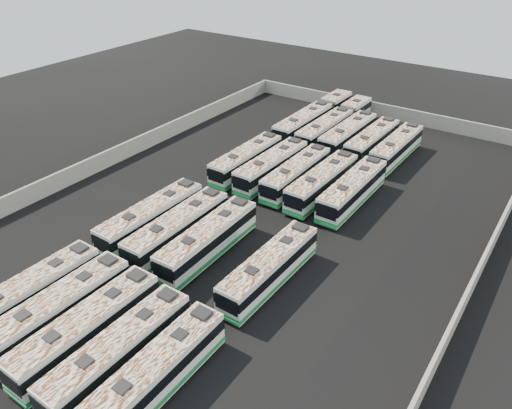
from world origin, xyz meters
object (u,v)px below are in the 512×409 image
bus_midfront_left (178,229)px  bus_midfront_center (208,240)px  bus_midback_center (296,174)px  bus_back_far_left (314,117)px  bus_front_far_right (155,374)px  bus_midback_right (322,182)px  bus_back_far_right (396,148)px  bus_back_left (335,123)px  bus_midfront_far_left (152,218)px  bus_front_center (87,329)px  bus_midfront_far_right (269,268)px  bus_back_center (348,135)px  bus_front_far_left (31,294)px  bus_midback_far_right (352,190)px  bus_front_left (59,310)px  bus_front_right (119,352)px  bus_back_right (372,141)px  bus_midback_far_left (246,160)px  bus_midback_left (272,166)px

bus_midfront_left → bus_midfront_center: 3.57m
bus_midback_center → bus_back_far_left: (-7.01, 17.25, 0.08)m
bus_front_far_right → bus_midback_right: (-3.50, 30.29, 0.05)m
bus_midfront_center → bus_back_far_right: (6.91, 30.09, -0.07)m
bus_midfront_center → bus_back_left: 33.51m
bus_midfront_far_left → bus_midfront_left: bearing=0.3°
bus_front_center → bus_midfront_far_right: bus_front_center is taller
bus_front_center → bus_back_center: size_ratio=0.99×
bus_front_far_left → bus_back_far_left: size_ratio=0.62×
bus_midfront_far_right → bus_midfront_left: bearing=-179.4°
bus_midback_right → bus_back_left: 18.50m
bus_midfront_center → bus_back_center: bus_back_center is taller
bus_midfront_far_right → bus_back_left: size_ratio=0.64×
bus_midback_center → bus_midback_far_right: (7.11, 0.09, 0.06)m
bus_front_left → bus_back_far_left: 47.58m
bus_front_center → bus_midfront_left: 14.17m
bus_front_center → bus_back_left: (-3.40, 47.27, -0.03)m
bus_front_right → bus_back_right: bus_front_right is taller
bus_midfront_center → bus_back_far_left: bus_back_far_left is taller
bus_midback_center → bus_back_far_right: bearing=62.9°
bus_midfront_left → bus_midfront_far_right: bus_midfront_left is taller
bus_midback_far_right → bus_midfront_far_left: bearing=-130.2°
bus_midfront_center → bus_front_far_left: bearing=-118.4°
bus_midfront_far_right → bus_front_far_left: bearing=-135.1°
bus_back_left → bus_midback_right: bearing=-67.3°
bus_midback_far_right → bus_back_left: size_ratio=0.66×
bus_back_right → bus_back_far_right: (3.46, -0.15, -0.02)m
bus_midback_right → bus_midfront_far_left: bearing=-121.5°
bus_front_center → bus_front_far_right: 7.03m
bus_back_far_left → bus_midback_far_left: bearing=-89.9°
bus_front_far_right → bus_midback_far_left: size_ratio=1.00×
bus_midback_left → bus_back_left: bus_midback_left is taller
bus_midback_far_left → bus_back_far_right: 19.72m
bus_midback_left → bus_front_far_right: bearing=-70.0°
bus_front_far_right → bus_back_far_right: 44.21m
bus_front_center → bus_midback_far_right: size_ratio=0.99×
bus_midfront_far_left → bus_midfront_center: size_ratio=1.01×
bus_midback_far_left → bus_midback_right: size_ratio=0.97×
bus_midback_center → bus_midback_right: bus_midback_right is taller
bus_midfront_left → bus_midfront_center: bus_midfront_left is taller
bus_midback_left → bus_midfront_far_right: bearing=-56.5°
bus_midfront_left → bus_midfront_far_right: size_ratio=1.04×
bus_front_far_right → bus_back_far_left: size_ratio=0.62×
bus_midback_center → bus_back_left: bus_back_left is taller
bus_front_left → bus_midfront_far_right: (10.62, 13.58, -0.04)m
bus_front_far_right → bus_back_center: bus_back_center is taller
bus_front_far_right → bus_back_right: bearing=94.0°
bus_midfront_left → bus_back_center: bus_midfront_left is taller
bus_front_far_right → bus_midfront_far_left: bus_midfront_far_left is taller
bus_front_far_left → bus_back_far_right: bus_front_far_left is taller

